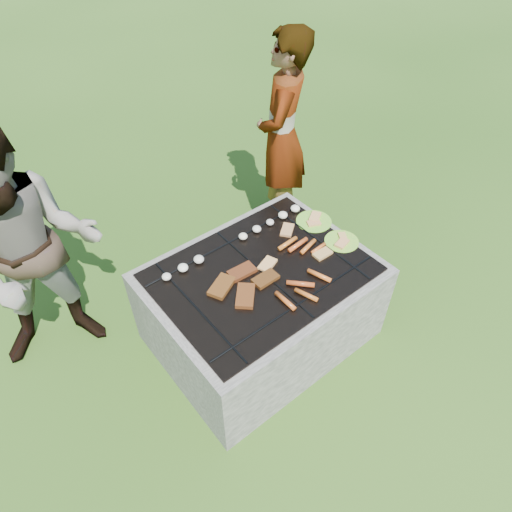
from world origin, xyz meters
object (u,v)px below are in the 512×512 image
(plate_far, at_px, (314,221))
(cook, at_px, (282,137))
(fire_pit, at_px, (261,307))
(bystander, at_px, (33,255))
(plate_near, at_px, (342,242))

(plate_far, relative_size, cook, 0.18)
(fire_pit, height_order, bystander, bystander)
(plate_near, bearing_deg, fire_pit, 168.47)
(plate_near, bearing_deg, bystander, 151.29)
(fire_pit, relative_size, bystander, 0.81)
(cook, relative_size, bystander, 1.00)
(fire_pit, distance_m, plate_near, 0.66)
(fire_pit, distance_m, bystander, 1.36)
(plate_far, bearing_deg, fire_pit, -166.21)
(fire_pit, height_order, plate_near, plate_near)
(plate_near, relative_size, bystander, 0.18)
(plate_near, xyz_separation_m, cook, (0.34, 0.97, 0.19))
(bystander, bearing_deg, fire_pit, -17.44)
(fire_pit, height_order, cook, cook)
(plate_near, height_order, cook, cook)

